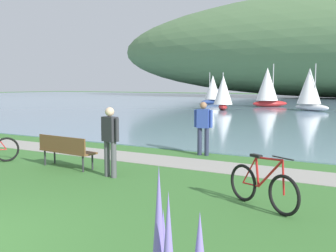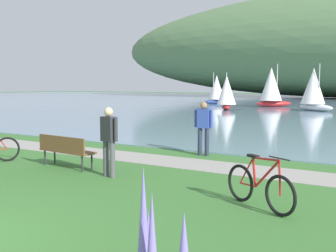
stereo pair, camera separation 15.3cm
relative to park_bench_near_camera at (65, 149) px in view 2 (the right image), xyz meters
The scene contains 9 objects.
shoreline_path 3.20m from the park_bench_near_camera, 45.12° to the left, with size 60.00×1.50×0.01m, color #A39E93.
park_bench_near_camera is the anchor object (origin of this frame).
bicycle_beside_path 5.75m from the park_bench_near_camera, ahead, with size 1.58×0.91×1.01m.
person_at_shoreline 4.39m from the park_bench_near_camera, 57.53° to the left, with size 0.61×0.27×1.71m.
person_on_the_grass 1.80m from the park_bench_near_camera, ahead, with size 0.60×0.29×1.71m.
sailboat_nearest_to_shore 25.91m from the park_bench_near_camera, 103.50° to the left, with size 2.21×2.86×3.28m.
sailboat_mid_bay 27.97m from the park_bench_near_camera, 88.59° to the left, with size 3.41×2.71×3.95m.
sailboat_toward_hillside 32.40m from the park_bench_near_camera, 97.45° to the left, with size 3.48×3.30×4.26m.
sailboat_far_off 36.54m from the park_bench_near_camera, 108.15° to the left, with size 2.27×3.16×3.57m.
Camera 2 is at (5.80, -2.84, 2.25)m, focal length 43.45 mm.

